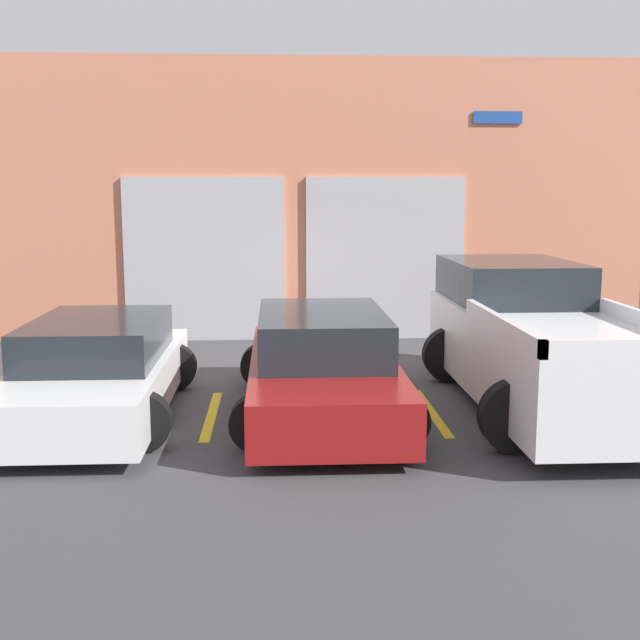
% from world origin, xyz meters
% --- Properties ---
extents(ground_plane, '(28.00, 28.00, 0.00)m').
position_xyz_m(ground_plane, '(0.00, 0.00, 0.00)').
color(ground_plane, '#3D3D3F').
extents(shophouse_building, '(12.73, 0.68, 5.13)m').
position_xyz_m(shophouse_building, '(-0.01, 3.29, 2.53)').
color(shophouse_building, '#D17A5B').
rests_on(shophouse_building, ground).
extents(pickup_truck, '(2.37, 5.19, 1.77)m').
position_xyz_m(pickup_truck, '(2.74, -1.93, 0.84)').
color(pickup_truck, white).
rests_on(pickup_truck, ground).
extents(sedan_white, '(2.13, 4.32, 1.20)m').
position_xyz_m(sedan_white, '(-2.74, -2.14, 0.57)').
color(sedan_white, white).
rests_on(sedan_white, ground).
extents(sedan_side, '(2.14, 4.57, 1.27)m').
position_xyz_m(sedan_side, '(0.00, -2.14, 0.59)').
color(sedan_side, maroon).
rests_on(sedan_side, ground).
extents(parking_stripe_left, '(0.12, 2.20, 0.01)m').
position_xyz_m(parking_stripe_left, '(-1.37, -2.17, 0.00)').
color(parking_stripe_left, gold).
rests_on(parking_stripe_left, ground).
extents(parking_stripe_centre, '(0.12, 2.20, 0.01)m').
position_xyz_m(parking_stripe_centre, '(1.37, -2.17, 0.00)').
color(parking_stripe_centre, gold).
rests_on(parking_stripe_centre, ground).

